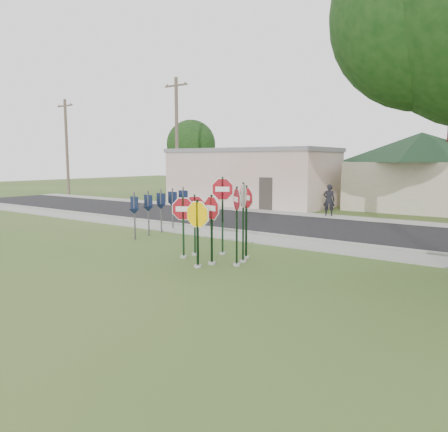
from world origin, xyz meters
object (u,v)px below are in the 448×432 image
Objects in this scene: stop_sign_center at (212,220)px; utility_pole_near at (177,139)px; stop_sign_left at (183,219)px; pedestrian at (329,200)px; stop_sign_yellow at (198,225)px.

utility_pole_near reaches higher than stop_sign_center.
stop_sign_left is 0.23× the size of utility_pole_near.
stop_sign_yellow is at bearing 75.21° from pedestrian.
utility_pole_near is (-12.94, 14.11, 3.62)m from stop_sign_left.
utility_pole_near is 5.12× the size of pedestrian.
utility_pole_near is 13.28m from pedestrian.
stop_sign_yellow is 0.24× the size of utility_pole_near.
stop_sign_yellow is 1.00× the size of stop_sign_left.
pedestrian is at bearing -3.36° from utility_pole_near.
pedestrian is (-1.55, 14.13, -0.36)m from stop_sign_yellow.
stop_sign_yellow reaches higher than stop_sign_left.
stop_sign_center reaches higher than stop_sign_left.
stop_sign_yellow is (-0.10, -0.58, -0.08)m from stop_sign_center.
stop_sign_yellow is 14.22m from pedestrian.
stop_sign_center is at bearing -7.64° from stop_sign_left.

